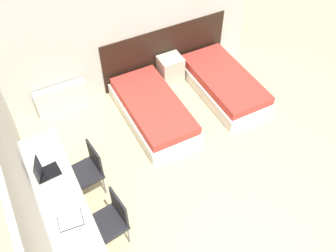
{
  "coord_description": "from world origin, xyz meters",
  "views": [
    {
      "loc": [
        -1.78,
        -1.3,
        4.82
      ],
      "look_at": [
        0.0,
        2.1,
        0.55
      ],
      "focal_mm": 40.0,
      "sensor_mm": 36.0,
      "label": 1
    }
  ],
  "objects_px": {
    "chair_near_notebook": "(111,219)",
    "chair_near_laptop": "(88,169)",
    "bed_near_window": "(153,110)",
    "laptop": "(44,171)",
    "bed_near_door": "(224,84)",
    "nightstand": "(170,69)"
  },
  "relations": [
    {
      "from": "bed_near_door",
      "to": "chair_near_laptop",
      "type": "bearing_deg",
      "value": -163.09
    },
    {
      "from": "bed_near_door",
      "to": "chair_near_notebook",
      "type": "distance_m",
      "value": 3.43
    },
    {
      "from": "bed_near_door",
      "to": "laptop",
      "type": "xyz_separation_m",
      "value": [
        -3.47,
        -0.92,
        0.64
      ]
    },
    {
      "from": "chair_near_laptop",
      "to": "laptop",
      "type": "relative_size",
      "value": 2.57
    },
    {
      "from": "chair_near_notebook",
      "to": "bed_near_window",
      "type": "bearing_deg",
      "value": 43.04
    },
    {
      "from": "nightstand",
      "to": "bed_near_window",
      "type": "bearing_deg",
      "value": -134.41
    },
    {
      "from": "bed_near_window",
      "to": "chair_near_laptop",
      "type": "bearing_deg",
      "value": -148.62
    },
    {
      "from": "chair_near_laptop",
      "to": "chair_near_notebook",
      "type": "xyz_separation_m",
      "value": [
        -0.0,
        -0.88,
        0.0
      ]
    },
    {
      "from": "bed_near_door",
      "to": "chair_near_notebook",
      "type": "bearing_deg",
      "value": -148.9
    },
    {
      "from": "bed_near_window",
      "to": "bed_near_door",
      "type": "relative_size",
      "value": 1.0
    },
    {
      "from": "chair_near_notebook",
      "to": "nightstand",
      "type": "bearing_deg",
      "value": 41.52
    },
    {
      "from": "bed_near_window",
      "to": "bed_near_door",
      "type": "xyz_separation_m",
      "value": [
        1.47,
        0.0,
        0.0
      ]
    },
    {
      "from": "chair_near_laptop",
      "to": "nightstand",
      "type": "bearing_deg",
      "value": 30.11
    },
    {
      "from": "nightstand",
      "to": "chair_near_laptop",
      "type": "relative_size",
      "value": 0.62
    },
    {
      "from": "bed_near_window",
      "to": "bed_near_door",
      "type": "distance_m",
      "value": 1.47
    },
    {
      "from": "chair_near_notebook",
      "to": "chair_near_laptop",
      "type": "bearing_deg",
      "value": 82.6
    },
    {
      "from": "nightstand",
      "to": "chair_near_laptop",
      "type": "height_order",
      "value": "chair_near_laptop"
    },
    {
      "from": "chair_near_laptop",
      "to": "chair_near_notebook",
      "type": "bearing_deg",
      "value": -96.67
    },
    {
      "from": "laptop",
      "to": "chair_near_laptop",
      "type": "bearing_deg",
      "value": -2.29
    },
    {
      "from": "nightstand",
      "to": "chair_near_notebook",
      "type": "relative_size",
      "value": 0.62
    },
    {
      "from": "chair_near_laptop",
      "to": "bed_near_window",
      "type": "bearing_deg",
      "value": 24.72
    },
    {
      "from": "bed_near_window",
      "to": "nightstand",
      "type": "height_order",
      "value": "nightstand"
    }
  ]
}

